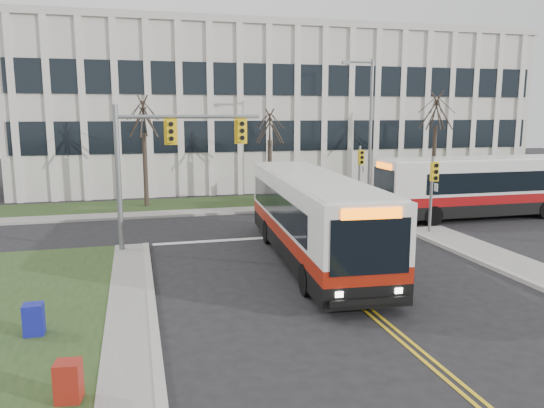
% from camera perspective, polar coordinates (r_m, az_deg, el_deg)
% --- Properties ---
extents(ground, '(120.00, 120.00, 0.00)m').
position_cam_1_polar(ground, '(17.90, 8.11, -9.44)').
color(ground, black).
rests_on(ground, ground).
extents(sidewalk_west, '(1.20, 26.00, 0.14)m').
position_cam_1_polar(sidewalk_west, '(12.05, -15.44, -19.32)').
color(sidewalk_west, '#9E9B93').
rests_on(sidewalk_west, ground).
extents(sidewalk_cross, '(44.00, 1.60, 0.14)m').
position_cam_1_polar(sidewalk_cross, '(33.39, 6.04, -0.25)').
color(sidewalk_cross, '#9E9B93').
rests_on(sidewalk_cross, ground).
extents(building_lawn, '(44.00, 5.00, 0.12)m').
position_cam_1_polar(building_lawn, '(35.98, 4.47, 0.49)').
color(building_lawn, '#26401B').
rests_on(building_lawn, ground).
extents(office_building, '(40.00, 16.00, 12.00)m').
position_cam_1_polar(office_building, '(47.02, -0.26, 9.96)').
color(office_building, beige).
rests_on(office_building, ground).
extents(mast_arm_signal, '(6.11, 0.38, 6.20)m').
position_cam_1_polar(mast_arm_signal, '(22.80, -12.07, 5.54)').
color(mast_arm_signal, slate).
rests_on(mast_arm_signal, ground).
extents(signal_pole_near, '(0.34, 0.39, 3.80)m').
position_cam_1_polar(signal_pole_near, '(26.58, 16.91, 2.11)').
color(signal_pole_near, slate).
rests_on(signal_pole_near, ground).
extents(signal_pole_far, '(0.34, 0.39, 3.80)m').
position_cam_1_polar(signal_pole_far, '(34.07, 9.47, 4.00)').
color(signal_pole_far, slate).
rests_on(signal_pole_far, ground).
extents(streetlight, '(2.15, 0.25, 9.20)m').
position_cam_1_polar(streetlight, '(34.98, 10.31, 8.55)').
color(streetlight, slate).
rests_on(streetlight, ground).
extents(directory_sign, '(1.50, 0.12, 2.00)m').
position_cam_1_polar(directory_sign, '(34.61, 0.85, 2.00)').
color(directory_sign, slate).
rests_on(directory_sign, ground).
extents(tree_left, '(1.80, 1.80, 7.70)m').
position_cam_1_polar(tree_left, '(33.57, -13.68, 8.93)').
color(tree_left, '#42352B').
rests_on(tree_left, ground).
extents(tree_mid, '(1.80, 1.80, 6.82)m').
position_cam_1_polar(tree_mid, '(34.85, -0.24, 8.19)').
color(tree_mid, '#42352B').
rests_on(tree_mid, ground).
extents(tree_right, '(1.80, 1.80, 8.25)m').
position_cam_1_polar(tree_right, '(39.38, 17.25, 9.43)').
color(tree_right, '#42352B').
rests_on(tree_right, ground).
extents(bus_main, '(3.58, 12.74, 3.35)m').
position_cam_1_polar(bus_main, '(21.10, 4.37, -1.68)').
color(bus_main, silver).
rests_on(bus_main, ground).
extents(bus_cross, '(12.51, 2.77, 3.33)m').
position_cam_1_polar(bus_cross, '(32.16, 21.94, 1.59)').
color(bus_cross, silver).
rests_on(bus_cross, ground).
extents(newspaper_box_blue, '(0.50, 0.45, 0.95)m').
position_cam_1_polar(newspaper_box_blue, '(15.51, -24.24, -11.44)').
color(newspaper_box_blue, navy).
rests_on(newspaper_box_blue, ground).
extents(newspaper_box_red, '(0.56, 0.51, 0.95)m').
position_cam_1_polar(newspaper_box_red, '(11.99, -21.04, -17.62)').
color(newspaper_box_red, maroon).
rests_on(newspaper_box_red, ground).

